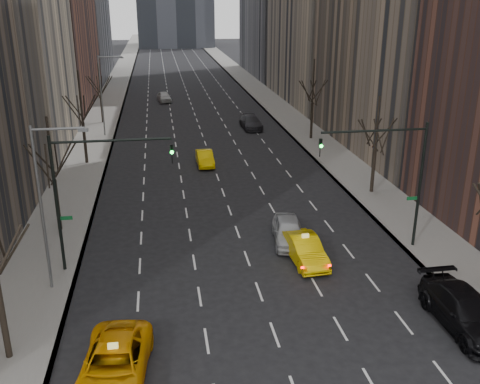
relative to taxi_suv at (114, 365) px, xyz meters
name	(u,v)px	position (x,y,z in m)	size (l,w,h in m)	color
sidewalk_left	(111,98)	(-4.98, 68.20, -0.74)	(4.50, 320.00, 0.15)	slate
sidewalk_right	(262,94)	(19.52, 68.20, -0.74)	(4.50, 320.00, 0.15)	slate
tree_lw_b	(54,180)	(-4.73, 16.20, 2.91)	(3.36, 3.50, 7.82)	black
tree_lw_c	(83,123)	(-4.73, 32.20, 3.22)	(3.36, 3.50, 8.74)	black
tree_lw_d	(101,95)	(-4.73, 50.20, 2.75)	(3.36, 3.50, 7.36)	black
tree_rw_b	(375,149)	(19.27, 20.20, 2.91)	(3.36, 3.50, 7.82)	black
tree_rw_c	(312,104)	(19.27, 38.20, 3.22)	(3.36, 3.50, 8.74)	black
traffic_mast_left	(86,181)	(-1.84, 10.20, 4.67)	(6.69, 0.39, 8.00)	black
traffic_mast_right	(396,166)	(16.38, 10.20, 4.67)	(6.69, 0.39, 8.00)	black
streetlight_near	(47,193)	(-3.57, 8.20, 4.81)	(2.83, 0.22, 9.00)	slate
streetlight_far	(104,87)	(-3.57, 43.20, 4.81)	(2.83, 0.22, 9.00)	slate
taxi_suv	(114,365)	(0.00, 0.00, 0.00)	(2.70, 5.85, 1.63)	orange
taxi_sedan	(305,249)	(10.65, 9.32, -0.02)	(1.67, 4.79, 1.58)	#E3BB04
silver_sedan_ahead	(288,231)	(10.30, 12.07, 0.00)	(1.92, 4.77, 1.63)	#AAACB2
parked_suv_black	(465,311)	(16.47, 1.47, 0.07)	(2.47, 6.07, 1.76)	black
far_taxi	(205,158)	(6.49, 30.06, -0.11)	(1.48, 4.26, 1.40)	yellow
far_suv_grey	(251,122)	(13.45, 44.44, -0.04)	(2.18, 5.36, 1.56)	#2A2A2F
far_car_white	(164,97)	(3.31, 64.23, -0.05)	(1.81, 4.49, 1.53)	#BBBBBB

